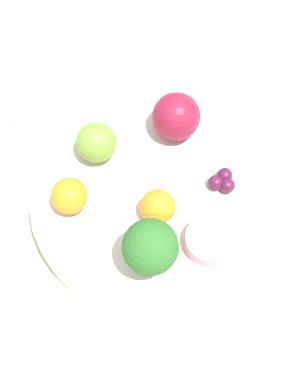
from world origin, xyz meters
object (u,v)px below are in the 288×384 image
(bowl, at_px, (144,202))
(apple_red, at_px, (96,142))
(small_cup, at_px, (210,241))
(orange_front, at_px, (158,207))
(apple_green, at_px, (176,117))
(grape_cluster, at_px, (223,181))
(napkin, at_px, (38,72))
(broccoli, at_px, (150,248))
(orange_back, at_px, (69,196))

(bowl, bearing_deg, apple_red, -65.36)
(apple_red, distance_m, small_cup, 0.17)
(orange_front, bearing_deg, apple_green, -120.79)
(bowl, relative_size, apple_red, 5.53)
(apple_red, bearing_deg, apple_green, 179.86)
(grape_cluster, bearing_deg, napkin, -57.96)
(orange_front, bearing_deg, small_cup, 127.55)
(apple_green, bearing_deg, grape_cluster, 105.40)
(bowl, bearing_deg, napkin, -73.68)
(grape_cluster, bearing_deg, small_cup, 56.26)
(apple_green, xyz_separation_m, grape_cluster, (-0.02, 0.09, -0.02))
(apple_red, distance_m, grape_cluster, 0.15)
(apple_red, height_order, orange_front, apple_red)
(napkin, bearing_deg, bowl, 106.32)
(orange_front, bearing_deg, napkin, -73.87)
(broccoli, height_order, apple_green, broccoli)
(bowl, relative_size, broccoli, 3.40)
(orange_back, xyz_separation_m, small_cup, (-0.13, 0.10, -0.01))
(apple_green, distance_m, orange_front, 0.11)
(grape_cluster, bearing_deg, apple_red, -35.75)
(apple_green, bearing_deg, orange_front, 59.21)
(apple_red, height_order, apple_green, apple_green)
(apple_red, bearing_deg, broccoli, 94.81)
(apple_red, relative_size, orange_front, 1.20)
(apple_red, height_order, orange_back, apple_red)
(orange_front, bearing_deg, bowl, -75.53)
(apple_red, bearing_deg, orange_front, 112.04)
(grape_cluster, height_order, napkin, grape_cluster)
(apple_red, relative_size, napkin, 0.32)
(broccoli, bearing_deg, orange_front, -118.15)
(orange_front, bearing_deg, orange_back, -26.70)
(apple_red, bearing_deg, grape_cluster, 144.25)
(bowl, height_order, apple_red, apple_red)
(napkin, bearing_deg, small_cup, 110.26)
(broccoli, bearing_deg, apple_red, -85.19)
(apple_red, xyz_separation_m, grape_cluster, (-0.12, 0.09, -0.01))
(small_cup, bearing_deg, grape_cluster, -123.74)
(orange_front, xyz_separation_m, napkin, (0.08, -0.27, -0.05))
(apple_green, distance_m, napkin, 0.22)
(apple_green, relative_size, napkin, 0.38)
(orange_front, height_order, napkin, orange_front)
(bowl, bearing_deg, broccoli, 75.19)
(apple_green, relative_size, orange_front, 1.45)
(small_cup, bearing_deg, napkin, -69.74)
(broccoli, height_order, small_cup, broccoli)
(orange_back, bearing_deg, grape_cluster, 168.72)
(apple_green, height_order, grape_cluster, apple_green)
(orange_front, xyz_separation_m, small_cup, (-0.04, 0.05, -0.01))
(apple_green, bearing_deg, bowl, 47.70)
(orange_front, bearing_deg, grape_cluster, -173.00)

